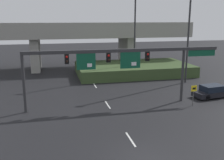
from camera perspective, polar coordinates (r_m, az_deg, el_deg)
ground_plane at (r=17.48m, az=6.75°, el=-16.49°), size 160.00×160.00×0.00m
lane_markings at (r=30.77m, az=-2.51°, el=-3.05°), size 0.14×42.77×0.01m
signal_gantry at (r=25.74m, az=2.08°, el=4.59°), size 19.77×0.44×5.75m
speed_limit_sign at (r=27.54m, az=17.35°, el=-2.56°), size 0.60×0.11×2.17m
highway_light_pole_near at (r=40.26m, az=5.05°, el=13.57°), size 0.70×0.36×17.01m
highway_light_pole_far at (r=36.57m, az=16.47°, el=12.31°), size 0.70×0.36×15.97m
overpass_bridge at (r=46.52m, az=-6.47°, el=9.59°), size 37.77×8.16×7.98m
grass_embankment at (r=41.75m, az=4.65°, el=2.41°), size 17.61×9.82×1.60m
parked_sedan_near_right at (r=31.52m, az=21.14°, el=-2.35°), size 4.85×2.38×1.38m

